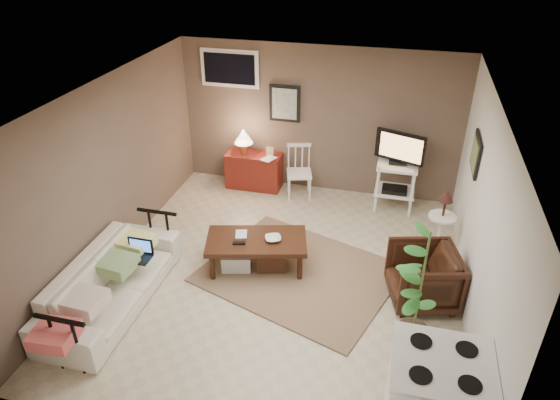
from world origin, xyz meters
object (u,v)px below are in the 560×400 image
(spindle_chair, at_px, (299,173))
(side_table, at_px, (443,215))
(tv_stand, at_px, (397,170))
(sofa, at_px, (110,275))
(armchair, at_px, (423,275))
(potted_plant, at_px, (420,291))
(coffee_table, at_px, (256,251))
(red_console, at_px, (253,167))

(spindle_chair, height_order, side_table, side_table)
(side_table, bearing_deg, tv_stand, 121.52)
(sofa, relative_size, armchair, 2.72)
(spindle_chair, height_order, tv_stand, tv_stand)
(spindle_chair, bearing_deg, sofa, -116.74)
(potted_plant, bearing_deg, spindle_chair, 122.04)
(coffee_table, xyz_separation_m, armchair, (2.10, -0.12, 0.12))
(sofa, bearing_deg, side_table, -61.82)
(coffee_table, bearing_deg, spindle_chair, 86.71)
(coffee_table, relative_size, armchair, 1.81)
(coffee_table, relative_size, red_console, 1.33)
(spindle_chair, xyz_separation_m, armchair, (1.98, -2.18, -0.02))
(spindle_chair, relative_size, tv_stand, 0.67)
(coffee_table, relative_size, potted_plant, 0.91)
(potted_plant, bearing_deg, tv_stand, 96.79)
(coffee_table, distance_m, armchair, 2.11)
(tv_stand, height_order, side_table, tv_stand)
(sofa, height_order, tv_stand, tv_stand)
(coffee_table, relative_size, sofa, 0.67)
(coffee_table, xyz_separation_m, red_console, (-0.70, 2.17, 0.10))
(red_console, distance_m, spindle_chair, 0.82)
(spindle_chair, bearing_deg, coffee_table, -93.29)
(sofa, height_order, armchair, sofa)
(coffee_table, height_order, side_table, side_table)
(red_console, distance_m, armchair, 3.61)
(side_table, bearing_deg, red_console, 158.04)
(armchair, bearing_deg, coffee_table, -108.08)
(armchair, xyz_separation_m, potted_plant, (-0.09, -0.85, 0.44))
(spindle_chair, bearing_deg, red_console, 172.63)
(red_console, bearing_deg, side_table, -21.96)
(coffee_table, xyz_separation_m, side_table, (2.32, 0.95, 0.34))
(red_console, xyz_separation_m, armchair, (2.80, -2.28, 0.02))
(side_table, distance_m, armchair, 1.11)
(red_console, relative_size, tv_stand, 0.82)
(coffee_table, xyz_separation_m, potted_plant, (2.01, -0.97, 0.55))
(tv_stand, bearing_deg, sofa, -135.16)
(sofa, height_order, potted_plant, potted_plant)
(spindle_chair, bearing_deg, potted_plant, -57.96)
(sofa, height_order, spindle_chair, spindle_chair)
(tv_stand, relative_size, armchair, 1.66)
(spindle_chair, distance_m, potted_plant, 3.60)
(red_console, xyz_separation_m, spindle_chair, (0.82, -0.11, 0.04))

